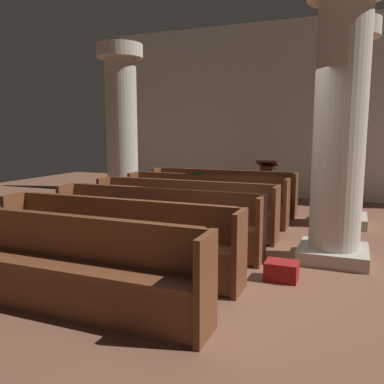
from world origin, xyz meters
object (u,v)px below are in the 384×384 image
Objects in this scene: lectern at (267,187)px; kneeler_box_red at (282,271)px; pew_row_0 at (222,190)px; pillar_aisle_rear at (340,118)px; pew_row_1 at (205,197)px; pillar_aisle_side at (345,122)px; pew_row_5 at (57,260)px; hymn_book at (198,173)px; pew_row_4 at (116,235)px; pew_row_2 at (184,206)px; pew_row_3 at (155,218)px; pillar_far_side at (122,124)px.

kneeler_box_red is at bearing -76.24° from lectern.
pillar_aisle_rear is at bearing -47.07° from pew_row_0.
pillar_aisle_side reaches higher than pew_row_1.
pew_row_1 is (0.00, -1.04, 0.00)m from pew_row_0.
pew_row_5 is 2.91× the size of lectern.
hymn_book reaches higher than kneeler_box_red.
pew_row_5 is at bearing -116.21° from pillar_aisle_side.
pew_row_2 is at bearing 90.00° from pew_row_4.
kneeler_box_red is (1.90, -0.49, -0.37)m from pew_row_3.
pillar_aisle_rear reaches higher than kneeler_box_red.
pillar_far_side reaches higher than pew_row_4.
pew_row_4 is at bearing -147.26° from pillar_aisle_rear.
pew_row_2 is at bearing 141.13° from kneeler_box_red.
pew_row_2 is 3.33m from pillar_aisle_side.
pillar_aisle_rear is (-0.00, -2.32, -0.00)m from pillar_aisle_side.
pillar_far_side is 9.76× the size of kneeler_box_red.
pillar_aisle_side is (2.42, 2.84, 1.41)m from pew_row_3.
pillar_aisle_side and pillar_aisle_rear have the same top height.
pew_row_4 is at bearing 90.00° from pew_row_5.
hymn_book is (-0.22, -0.85, 0.43)m from pew_row_0.
pillar_aisle_side is at bearing 17.39° from pew_row_1.
hymn_book is (-1.00, -1.83, 0.46)m from lectern.
pillar_aisle_rear is 2.12m from kneeler_box_red.
pew_row_0 is 1.04m from pew_row_1.
pew_row_2 is at bearing 90.00° from pew_row_3.
pew_row_1 is 8.44× the size of kneeler_box_red.
kneeler_box_red is (4.27, -3.46, -1.79)m from pillar_far_side.
pillar_aisle_rear is at bearing 62.85° from kneeler_box_red.
pew_row_0 is at bearing 90.00° from pew_row_2.
pew_row_5 is 3.82m from pillar_aisle_rear.
kneeler_box_red is at bearing -38.96° from pillar_far_side.
pew_row_2 and pew_row_4 have the same top height.
pew_row_1 is at bearing 90.00° from pew_row_3.
pew_row_1 is 3.12m from pew_row_4.
pillar_far_side is at bearing 128.68° from pew_row_3.
pew_row_5 is at bearing -140.18° from kneeler_box_red.
pew_row_2 is 2.91× the size of lectern.
pew_row_2 and pew_row_3 have the same top height.
pew_row_4 and pew_row_5 have the same top height.
lectern reaches higher than pew_row_4.
pew_row_1 is 4.16m from pew_row_5.
pillar_aisle_rear reaches higher than pew_row_3.
hymn_book reaches higher than pew_row_4.
kneeler_box_red is (1.90, 1.59, -0.37)m from pew_row_5.
pew_row_0 is at bearing 90.00° from pew_row_5.
pillar_far_side reaches higher than pew_row_3.
pew_row_5 is at bearing -64.81° from pillar_far_side.
pew_row_1 is 1.00× the size of pew_row_3.
pillar_aisle_side is (2.42, 4.92, 1.41)m from pew_row_5.
pew_row_2 is (0.00, -1.04, 0.00)m from pew_row_1.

